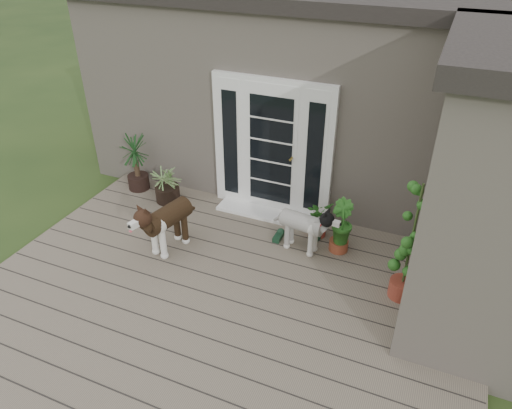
% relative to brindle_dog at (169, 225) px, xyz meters
% --- Properties ---
extents(deck, '(6.20, 4.60, 0.12)m').
position_rel_brindle_dog_xyz_m(deck, '(1.13, -0.64, -0.46)').
color(deck, '#6B5B4C').
rests_on(deck, ground).
extents(house_main, '(7.40, 4.00, 3.10)m').
position_rel_brindle_dog_xyz_m(house_main, '(1.13, 3.61, 1.03)').
color(house_main, '#665E54').
rests_on(house_main, ground).
extents(house_wing, '(1.60, 2.40, 3.10)m').
position_rel_brindle_dog_xyz_m(house_wing, '(4.03, 0.46, 1.03)').
color(house_wing, '#665E54').
rests_on(house_wing, ground).
extents(door_unit, '(1.90, 0.14, 2.15)m').
position_rel_brindle_dog_xyz_m(door_unit, '(0.93, 1.56, 0.68)').
color(door_unit, white).
rests_on(door_unit, deck).
extents(door_step, '(1.60, 0.40, 0.05)m').
position_rel_brindle_dog_xyz_m(door_step, '(0.93, 1.36, -0.37)').
color(door_step, white).
rests_on(door_step, deck).
extents(brindle_dog, '(0.62, 1.02, 0.79)m').
position_rel_brindle_dog_xyz_m(brindle_dog, '(0.00, 0.00, 0.00)').
color(brindle_dog, '#352313').
rests_on(brindle_dog, deck).
extents(white_dog, '(0.85, 0.45, 0.67)m').
position_rel_brindle_dog_xyz_m(white_dog, '(1.72, 0.71, -0.06)').
color(white_dog, beige).
rests_on(white_dog, deck).
extents(spider_plant, '(0.82, 0.82, 0.71)m').
position_rel_brindle_dog_xyz_m(spider_plant, '(-0.74, 1.12, -0.04)').
color(spider_plant, '#8BA264').
rests_on(spider_plant, deck).
extents(yucca, '(0.89, 0.89, 0.99)m').
position_rel_brindle_dog_xyz_m(yucca, '(-1.43, 1.28, 0.10)').
color(yucca, black).
rests_on(yucca, deck).
extents(herb_a, '(0.52, 0.52, 0.48)m').
position_rel_brindle_dog_xyz_m(herb_a, '(1.84, 1.14, -0.16)').
color(herb_a, '#2E661D').
rests_on(herb_a, deck).
extents(herb_b, '(0.55, 0.55, 0.58)m').
position_rel_brindle_dog_xyz_m(herb_b, '(2.22, 0.90, -0.11)').
color(herb_b, '#174D16').
rests_on(herb_b, deck).
extents(herb_c, '(0.48, 0.48, 0.56)m').
position_rel_brindle_dog_xyz_m(herb_c, '(3.39, 1.10, -0.12)').
color(herb_c, '#1C4F16').
rests_on(herb_c, deck).
extents(sapling, '(0.64, 0.64, 1.68)m').
position_rel_brindle_dog_xyz_m(sapling, '(3.19, 0.28, 0.44)').
color(sapling, '#1E621C').
rests_on(sapling, deck).
extents(clog_left, '(0.14, 0.31, 0.09)m').
position_rel_brindle_dog_xyz_m(clog_left, '(1.34, 0.83, -0.35)').
color(clog_left, '#14321E').
rests_on(clog_left, deck).
extents(clog_right, '(0.19, 0.28, 0.08)m').
position_rel_brindle_dog_xyz_m(clog_right, '(1.86, 0.98, -0.36)').
color(clog_right, '#14331D').
rests_on(clog_right, deck).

